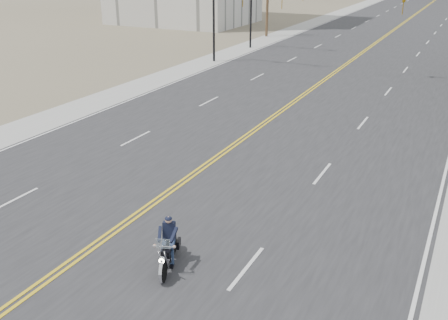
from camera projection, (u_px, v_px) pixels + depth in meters
ground_plane at (26, 296)px, 14.02m from camera, size 400.00×400.00×0.00m
road at (405, 22)px, 71.75m from camera, size 20.00×200.00×0.01m
sidewalk_left at (327, 18)px, 76.57m from camera, size 3.00×200.00×0.01m
traffic_mast_left at (235, 5)px, 42.30m from camera, size 7.10×0.26×7.00m
motorcyclist at (168, 244)px, 15.03m from camera, size 1.55×2.22×1.59m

